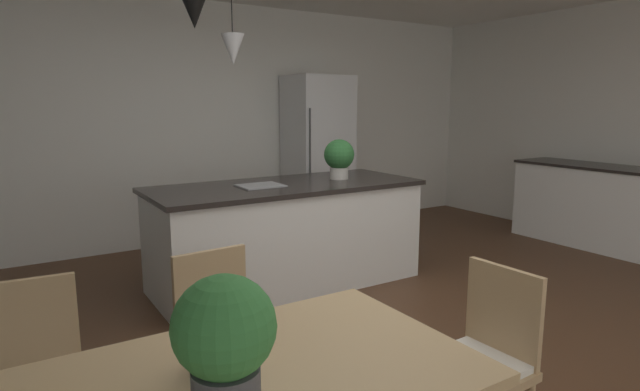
# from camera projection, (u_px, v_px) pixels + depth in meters

# --- Properties ---
(ground_plane) EXTENTS (10.00, 8.40, 0.04)m
(ground_plane) POSITION_uv_depth(u_px,v_px,m) (366.00, 350.00, 3.40)
(ground_plane) COLOR #4C301E
(wall_back_kitchen) EXTENTS (10.00, 0.12, 2.70)m
(wall_back_kitchen) POSITION_uv_depth(u_px,v_px,m) (194.00, 124.00, 5.88)
(wall_back_kitchen) COLOR white
(wall_back_kitchen) RESTS_ON ground_plane
(chair_far_right) EXTENTS (0.43, 0.43, 0.87)m
(chair_far_right) POSITION_uv_depth(u_px,v_px,m) (224.00, 335.00, 2.50)
(chair_far_right) COLOR tan
(chair_far_right) RESTS_ON ground_plane
(chair_far_left) EXTENTS (0.43, 0.43, 0.87)m
(chair_far_left) POSITION_uv_depth(u_px,v_px,m) (32.00, 383.00, 2.08)
(chair_far_left) COLOR tan
(chair_far_left) RESTS_ON ground_plane
(chair_kitchen_end) EXTENTS (0.41, 0.41, 0.87)m
(chair_kitchen_end) POSITION_uv_depth(u_px,v_px,m) (482.00, 358.00, 2.28)
(chair_kitchen_end) COLOR tan
(chair_kitchen_end) RESTS_ON ground_plane
(kitchen_island) EXTENTS (2.34, 0.97, 0.91)m
(kitchen_island) POSITION_uv_depth(u_px,v_px,m) (287.00, 233.00, 4.54)
(kitchen_island) COLOR white
(kitchen_island) RESTS_ON ground_plane
(refrigerator) EXTENTS (0.71, 0.67, 1.91)m
(refrigerator) POSITION_uv_depth(u_px,v_px,m) (318.00, 155.00, 6.36)
(refrigerator) COLOR silver
(refrigerator) RESTS_ON ground_plane
(pendant_over_island_main) EXTENTS (0.18, 0.18, 0.82)m
(pendant_over_island_main) POSITION_uv_depth(u_px,v_px,m) (233.00, 49.00, 4.03)
(pendant_over_island_main) COLOR black
(potted_plant_on_island) EXTENTS (0.28, 0.28, 0.36)m
(potted_plant_on_island) POSITION_uv_depth(u_px,v_px,m) (339.00, 157.00, 4.71)
(potted_plant_on_island) COLOR beige
(potted_plant_on_island) RESTS_ON kitchen_island
(potted_plant_on_table) EXTENTS (0.30, 0.30, 0.39)m
(potted_plant_on_table) POSITION_uv_depth(u_px,v_px,m) (224.00, 336.00, 1.44)
(potted_plant_on_table) COLOR #4C4C51
(potted_plant_on_table) RESTS_ON dining_table
(vase_on_dining_table) EXTENTS (0.13, 0.13, 0.19)m
(vase_on_dining_table) POSITION_uv_depth(u_px,v_px,m) (214.00, 338.00, 1.69)
(vase_on_dining_table) COLOR silver
(vase_on_dining_table) RESTS_ON dining_table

